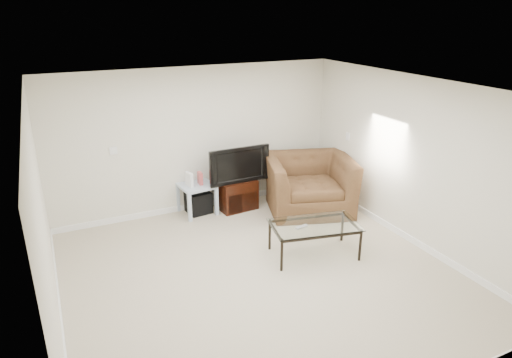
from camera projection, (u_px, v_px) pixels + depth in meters
name	position (u px, v px, depth m)	size (l,w,h in m)	color
floor	(261.00, 275.00, 6.14)	(5.00, 5.00, 0.00)	tan
ceiling	(262.00, 89.00, 5.26)	(5.00, 5.00, 0.00)	white
wall_back	(197.00, 140.00, 7.81)	(5.00, 0.02, 2.50)	silver
wall_left	(43.00, 228.00, 4.69)	(0.02, 5.00, 2.50)	silver
wall_right	(414.00, 162.00, 6.71)	(0.02, 5.00, 2.50)	silver
plate_back	(113.00, 151.00, 7.24)	(0.12, 0.02, 0.12)	white
plate_right_switch	(348.00, 136.00, 8.05)	(0.02, 0.09, 0.13)	white
plate_right_outlet	(354.00, 192.00, 8.13)	(0.02, 0.08, 0.12)	white
tv_stand	(237.00, 194.00, 8.10)	(0.65, 0.45, 0.54)	black
dvd_player	(238.00, 186.00, 8.01)	(0.32, 0.23, 0.05)	black
television	(237.00, 164.00, 7.88)	(1.02, 0.20, 0.63)	black
side_table	(197.00, 199.00, 7.92)	(0.56, 0.56, 0.54)	silver
subwoofer	(198.00, 202.00, 7.98)	(0.38, 0.38, 0.38)	black
game_console	(189.00, 179.00, 7.70)	(0.06, 0.18, 0.25)	white
game_case	(200.00, 178.00, 7.81)	(0.06, 0.16, 0.21)	#CC4C4C
recliner	(309.00, 175.00, 7.94)	(1.47, 0.95, 1.28)	#51311C
coffee_table	(314.00, 240.00, 6.57)	(1.24, 0.70, 0.49)	black
remote	(302.00, 227.00, 6.39)	(0.19, 0.05, 0.02)	#B2B2B7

